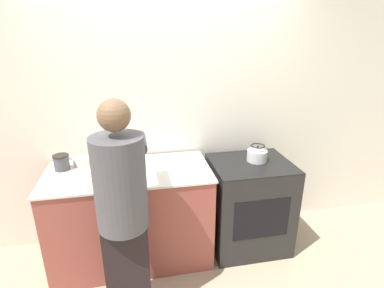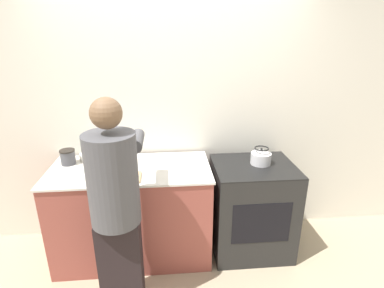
{
  "view_description": "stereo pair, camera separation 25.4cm",
  "coord_description": "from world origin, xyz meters",
  "px_view_note": "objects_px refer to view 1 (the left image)",
  "views": [
    {
      "loc": [
        -0.32,
        -2.1,
        2.04
      ],
      "look_at": [
        0.15,
        0.24,
        1.16
      ],
      "focal_mm": 28.0,
      "sensor_mm": 36.0,
      "label": 1
    },
    {
      "loc": [
        -0.07,
        -2.14,
        2.04
      ],
      "look_at": [
        0.15,
        0.24,
        1.16
      ],
      "focal_mm": 28.0,
      "sensor_mm": 36.0,
      "label": 2
    }
  ],
  "objects_px": {
    "kettle": "(257,154)",
    "cutting_board": "(123,181)",
    "person": "(123,209)",
    "bowl_prep": "(83,161)",
    "oven": "(248,204)",
    "canister_jar": "(61,162)",
    "knife": "(127,178)"
  },
  "relations": [
    {
      "from": "cutting_board",
      "to": "bowl_prep",
      "type": "bearing_deg",
      "value": 130.29
    },
    {
      "from": "cutting_board",
      "to": "kettle",
      "type": "height_order",
      "value": "kettle"
    },
    {
      "from": "kettle",
      "to": "cutting_board",
      "type": "bearing_deg",
      "value": -170.3
    },
    {
      "from": "oven",
      "to": "knife",
      "type": "xyz_separation_m",
      "value": [
        -1.14,
        -0.15,
        0.48
      ]
    },
    {
      "from": "cutting_board",
      "to": "canister_jar",
      "type": "height_order",
      "value": "canister_jar"
    },
    {
      "from": "kettle",
      "to": "canister_jar",
      "type": "distance_m",
      "value": 1.78
    },
    {
      "from": "oven",
      "to": "kettle",
      "type": "distance_m",
      "value": 0.53
    },
    {
      "from": "oven",
      "to": "canister_jar",
      "type": "relative_size",
      "value": 6.55
    },
    {
      "from": "person",
      "to": "canister_jar",
      "type": "distance_m",
      "value": 0.92
    },
    {
      "from": "bowl_prep",
      "to": "knife",
      "type": "bearing_deg",
      "value": -45.05
    },
    {
      "from": "person",
      "to": "cutting_board",
      "type": "relative_size",
      "value": 5.53
    },
    {
      "from": "cutting_board",
      "to": "canister_jar",
      "type": "xyz_separation_m",
      "value": [
        -0.53,
        0.35,
        0.06
      ]
    },
    {
      "from": "canister_jar",
      "to": "cutting_board",
      "type": "bearing_deg",
      "value": -33.23
    },
    {
      "from": "oven",
      "to": "person",
      "type": "relative_size",
      "value": 0.54
    },
    {
      "from": "kettle",
      "to": "canister_jar",
      "type": "xyz_separation_m",
      "value": [
        -1.77,
        0.14,
        0.01
      ]
    },
    {
      "from": "bowl_prep",
      "to": "kettle",
      "type": "bearing_deg",
      "value": -7.8
    },
    {
      "from": "cutting_board",
      "to": "knife",
      "type": "distance_m",
      "value": 0.05
    },
    {
      "from": "kettle",
      "to": "canister_jar",
      "type": "bearing_deg",
      "value": 175.61
    },
    {
      "from": "oven",
      "to": "person",
      "type": "distance_m",
      "value": 1.39
    },
    {
      "from": "person",
      "to": "bowl_prep",
      "type": "relative_size",
      "value": 9.89
    },
    {
      "from": "oven",
      "to": "bowl_prep",
      "type": "xyz_separation_m",
      "value": [
        -1.54,
        0.25,
        0.49
      ]
    },
    {
      "from": "cutting_board",
      "to": "kettle",
      "type": "bearing_deg",
      "value": 9.7
    },
    {
      "from": "oven",
      "to": "person",
      "type": "height_order",
      "value": "person"
    },
    {
      "from": "person",
      "to": "knife",
      "type": "relative_size",
      "value": 8.27
    },
    {
      "from": "kettle",
      "to": "bowl_prep",
      "type": "bearing_deg",
      "value": 172.2
    },
    {
      "from": "canister_jar",
      "to": "bowl_prep",
      "type": "bearing_deg",
      "value": 27.15
    },
    {
      "from": "person",
      "to": "bowl_prep",
      "type": "bearing_deg",
      "value": 114.03
    },
    {
      "from": "cutting_board",
      "to": "kettle",
      "type": "relative_size",
      "value": 1.62
    },
    {
      "from": "knife",
      "to": "kettle",
      "type": "relative_size",
      "value": 1.08
    },
    {
      "from": "bowl_prep",
      "to": "person",
      "type": "bearing_deg",
      "value": -65.97
    },
    {
      "from": "person",
      "to": "bowl_prep",
      "type": "xyz_separation_m",
      "value": [
        -0.37,
        0.83,
        0.04
      ]
    },
    {
      "from": "cutting_board",
      "to": "kettle",
      "type": "xyz_separation_m",
      "value": [
        1.24,
        0.21,
        0.05
      ]
    }
  ]
}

